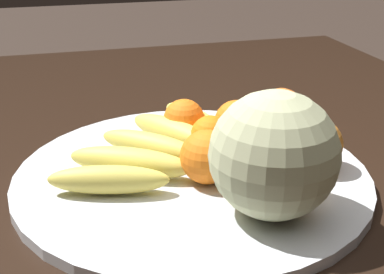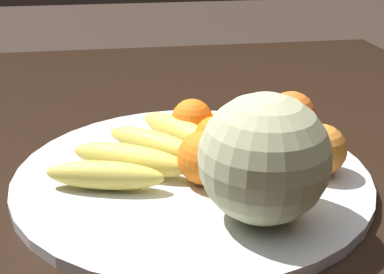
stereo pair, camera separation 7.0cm
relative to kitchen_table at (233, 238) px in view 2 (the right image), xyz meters
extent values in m
cube|color=black|center=(0.00, 0.00, 0.06)|extent=(1.60, 1.12, 0.04)
cube|color=black|center=(0.71, -0.47, -0.30)|extent=(0.07, 0.07, 0.68)
cylinder|color=silver|center=(0.03, 0.05, 0.08)|extent=(0.47, 0.47, 0.01)
torus|color=navy|center=(0.03, 0.05, 0.08)|extent=(0.47, 0.47, 0.01)
sphere|color=#B2B789|center=(-0.09, -0.01, 0.16)|extent=(0.15, 0.15, 0.15)
sphere|color=brown|center=(0.03, 0.04, 0.11)|extent=(0.03, 0.03, 0.03)
ellipsoid|color=#E5D156|center=(0.16, 0.01, 0.11)|extent=(0.17, 0.09, 0.04)
ellipsoid|color=#E5D156|center=(0.13, 0.06, 0.11)|extent=(0.16, 0.12, 0.04)
ellipsoid|color=#E5D156|center=(0.09, 0.10, 0.11)|extent=(0.14, 0.15, 0.04)
ellipsoid|color=#E5D156|center=(0.04, 0.13, 0.11)|extent=(0.12, 0.17, 0.04)
ellipsoid|color=#E5D156|center=(0.00, 0.17, 0.11)|extent=(0.07, 0.15, 0.04)
sphere|color=orange|center=(0.12, -0.11, 0.13)|extent=(0.07, 0.07, 0.07)
sphere|color=orange|center=(0.04, -0.03, 0.13)|extent=(0.07, 0.07, 0.07)
sphere|color=orange|center=(0.14, 0.03, 0.12)|extent=(0.06, 0.06, 0.06)
sphere|color=orange|center=(0.00, -0.11, 0.13)|extent=(0.07, 0.07, 0.07)
sphere|color=orange|center=(0.11, -0.04, 0.12)|extent=(0.07, 0.07, 0.07)
sphere|color=orange|center=(0.08, 0.01, 0.12)|extent=(0.06, 0.06, 0.06)
sphere|color=orange|center=(0.00, 0.04, 0.13)|extent=(0.07, 0.07, 0.07)
camera|label=1|loc=(-0.59, 0.22, 0.42)|focal=50.00mm
camera|label=2|loc=(-0.60, 0.15, 0.42)|focal=50.00mm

